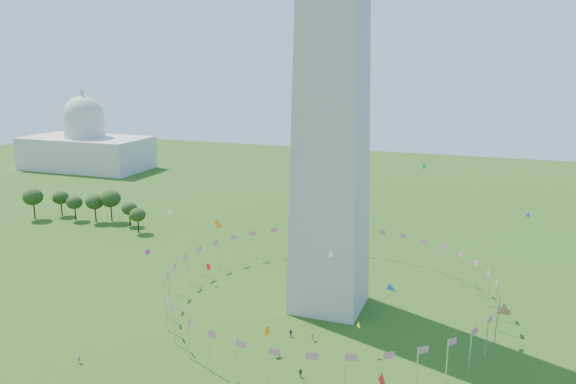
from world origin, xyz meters
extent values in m
cylinder|color=silver|center=(40.00, 50.00, 4.50)|extent=(0.24, 0.24, 9.00)
cylinder|color=silver|center=(39.39, 56.95, 4.50)|extent=(0.24, 0.24, 9.00)
cylinder|color=silver|center=(37.59, 63.68, 4.50)|extent=(0.24, 0.24, 9.00)
cylinder|color=silver|center=(34.64, 70.00, 4.50)|extent=(0.24, 0.24, 9.00)
cylinder|color=silver|center=(30.64, 75.71, 4.50)|extent=(0.24, 0.24, 9.00)
cylinder|color=silver|center=(25.71, 80.64, 4.50)|extent=(0.24, 0.24, 9.00)
cylinder|color=silver|center=(20.00, 84.64, 4.50)|extent=(0.24, 0.24, 9.00)
cylinder|color=silver|center=(13.68, 87.59, 4.50)|extent=(0.24, 0.24, 9.00)
cylinder|color=silver|center=(6.95, 89.39, 4.50)|extent=(0.24, 0.24, 9.00)
cylinder|color=silver|center=(0.00, 90.00, 4.50)|extent=(0.24, 0.24, 9.00)
cylinder|color=silver|center=(-6.95, 89.39, 4.50)|extent=(0.24, 0.24, 9.00)
cylinder|color=silver|center=(-13.68, 87.59, 4.50)|extent=(0.24, 0.24, 9.00)
cylinder|color=silver|center=(-20.00, 84.64, 4.50)|extent=(0.24, 0.24, 9.00)
cylinder|color=silver|center=(-25.71, 80.64, 4.50)|extent=(0.24, 0.24, 9.00)
cylinder|color=silver|center=(-30.64, 75.71, 4.50)|extent=(0.24, 0.24, 9.00)
cylinder|color=silver|center=(-34.64, 70.00, 4.50)|extent=(0.24, 0.24, 9.00)
cylinder|color=silver|center=(-37.59, 63.68, 4.50)|extent=(0.24, 0.24, 9.00)
cylinder|color=silver|center=(-39.39, 56.95, 4.50)|extent=(0.24, 0.24, 9.00)
cylinder|color=silver|center=(-40.00, 50.00, 4.50)|extent=(0.24, 0.24, 9.00)
cylinder|color=silver|center=(-39.39, 43.05, 4.50)|extent=(0.24, 0.24, 9.00)
cylinder|color=silver|center=(-37.59, 36.32, 4.50)|extent=(0.24, 0.24, 9.00)
cylinder|color=silver|center=(-34.64, 30.00, 4.50)|extent=(0.24, 0.24, 9.00)
cylinder|color=silver|center=(-30.64, 24.29, 4.50)|extent=(0.24, 0.24, 9.00)
cylinder|color=silver|center=(-25.71, 19.36, 4.50)|extent=(0.24, 0.24, 9.00)
cylinder|color=silver|center=(-20.00, 15.36, 4.50)|extent=(0.24, 0.24, 9.00)
cylinder|color=silver|center=(-13.68, 12.41, 4.50)|extent=(0.24, 0.24, 9.00)
cylinder|color=silver|center=(-6.95, 10.61, 4.50)|extent=(0.24, 0.24, 9.00)
cylinder|color=silver|center=(0.00, 10.00, 4.50)|extent=(0.24, 0.24, 9.00)
cylinder|color=silver|center=(6.95, 10.61, 4.50)|extent=(0.24, 0.24, 9.00)
cylinder|color=silver|center=(13.68, 12.41, 4.50)|extent=(0.24, 0.24, 9.00)
cylinder|color=silver|center=(20.00, 15.36, 4.50)|extent=(0.24, 0.24, 9.00)
cylinder|color=silver|center=(25.71, 19.36, 4.50)|extent=(0.24, 0.24, 9.00)
cylinder|color=silver|center=(30.64, 24.29, 4.50)|extent=(0.24, 0.24, 9.00)
cylinder|color=silver|center=(34.64, 30.00, 4.50)|extent=(0.24, 0.24, 9.00)
cylinder|color=silver|center=(37.59, 36.32, 4.50)|extent=(0.24, 0.24, 9.00)
cylinder|color=silver|center=(39.39, 43.05, 4.50)|extent=(0.24, 0.24, 9.00)
imported|color=gray|center=(1.63, 31.20, 0.98)|extent=(1.44, 1.35, 1.96)
imported|color=#341B52|center=(-3.39, 31.18, 0.94)|extent=(1.17, 0.81, 1.87)
imported|color=slate|center=(-40.08, 5.91, 0.81)|extent=(1.09, 1.19, 1.61)
imported|color=#194027|center=(3.93, 16.49, 0.93)|extent=(1.21, 0.91, 1.85)
plane|color=blue|center=(19.17, 25.96, 17.05)|extent=(2.26, 1.46, 2.48)
plane|color=#CC2699|center=(-25.82, 11.30, 23.83)|extent=(1.05, 1.13, 1.46)
plane|color=white|center=(-47.42, 54.09, 19.08)|extent=(0.69, 1.91, 1.80)
plane|color=white|center=(4.90, 33.46, 19.75)|extent=(1.49, 0.31, 1.50)
plane|color=orange|center=(-13.08, 16.47, 29.37)|extent=(1.78, 1.20, 1.80)
plane|color=green|center=(22.29, 43.62, 38.23)|extent=(0.52, 1.34, 1.43)
plane|color=red|center=(24.50, -11.95, 20.21)|extent=(0.41, 1.53, 1.50)
plane|color=yellow|center=(13.23, 25.09, 8.56)|extent=(0.99, 1.02, 1.42)
plane|color=orange|center=(-5.61, 22.95, 5.00)|extent=(1.83, 0.44, 1.87)
plane|color=red|center=(-34.81, 52.07, 5.00)|extent=(0.61, 1.85, 1.79)
plane|color=blue|center=(42.97, 35.83, 31.40)|extent=(1.05, 0.72, 0.94)
plane|color=blue|center=(39.33, 13.37, 21.14)|extent=(2.08, 0.97, 1.87)
ellipsoid|color=#2F4F1A|center=(-129.21, 87.07, 5.94)|extent=(7.60, 7.60, 11.88)
ellipsoid|color=#2F4F1A|center=(-122.85, 94.67, 4.95)|extent=(6.33, 6.33, 9.90)
ellipsoid|color=#2F4F1A|center=(-113.10, 91.07, 4.76)|extent=(6.09, 6.09, 9.52)
ellipsoid|color=#2F4F1A|center=(-104.02, 91.62, 5.38)|extent=(6.89, 6.89, 10.77)
ellipsoid|color=#2F4F1A|center=(-98.88, 94.41, 6.07)|extent=(7.77, 7.77, 12.14)
ellipsoid|color=#2F4F1A|center=(-89.01, 92.21, 4.45)|extent=(5.70, 5.70, 8.90)
ellipsoid|color=#2F4F1A|center=(-80.81, 85.62, 4.47)|extent=(5.72, 5.72, 8.93)
camera|label=1|loc=(35.25, -76.46, 60.11)|focal=35.00mm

